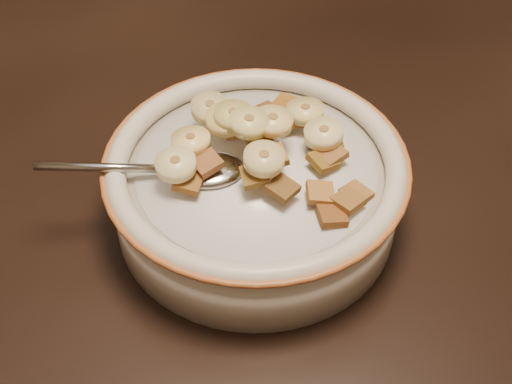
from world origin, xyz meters
TOP-DOWN VIEW (x-y plane):
  - table at (0.00, 0.00)m, footprint 1.41×0.91m
  - chair at (0.15, 0.57)m, footprint 0.48×0.48m
  - cereal_bowl at (0.01, -0.13)m, footprint 0.23×0.23m
  - milk at (0.01, -0.13)m, footprint 0.19×0.19m
  - spoon at (-0.03, -0.12)m, footprint 0.07×0.06m
  - cereal_square_0 at (0.07, -0.09)m, footprint 0.03×0.03m
  - cereal_square_1 at (0.05, -0.20)m, footprint 0.02×0.02m
  - cereal_square_2 at (0.06, -0.16)m, footprint 0.02×0.02m
  - cereal_square_3 at (0.01, -0.10)m, footprint 0.03×0.03m
  - cereal_square_4 at (0.05, -0.16)m, footprint 0.02×0.02m
  - cereal_square_5 at (0.03, -0.10)m, footprint 0.03×0.03m
  - cereal_square_6 at (-0.03, -0.12)m, footprint 0.02×0.02m
  - cereal_square_7 at (0.02, -0.21)m, footprint 0.03×0.03m
  - cereal_square_8 at (0.00, -0.17)m, footprint 0.02×0.02m
  - cereal_square_9 at (0.02, -0.09)m, footprint 0.03×0.03m
  - cereal_square_10 at (0.04, -0.21)m, footprint 0.02×0.02m
  - cereal_square_11 at (0.06, -0.09)m, footprint 0.03×0.03m
  - cereal_square_12 at (-0.04, -0.11)m, footprint 0.03×0.03m
  - cereal_square_13 at (0.02, -0.19)m, footprint 0.03×0.03m
  - cereal_square_14 at (0.05, -0.09)m, footprint 0.02×0.02m
  - cereal_square_15 at (0.01, -0.15)m, footprint 0.03×0.03m
  - cereal_square_16 at (0.06, -0.11)m, footprint 0.03×0.03m
  - cereal_square_17 at (0.06, -0.14)m, footprint 0.03×0.03m
  - cereal_square_18 at (0.06, -0.11)m, footprint 0.03×0.03m
  - cereal_square_19 at (-0.01, -0.15)m, footprint 0.03×0.03m
  - cereal_square_20 at (0.07, -0.15)m, footprint 0.03×0.03m
  - cereal_square_21 at (-0.05, -0.12)m, footprint 0.03×0.03m
  - cereal_square_22 at (0.01, -0.13)m, footprint 0.03×0.03m
  - banana_slice_0 at (0.07, -0.12)m, footprint 0.04×0.04m
  - banana_slice_1 at (0.03, -0.12)m, footprint 0.04×0.04m
  - banana_slice_2 at (-0.05, -0.11)m, footprint 0.04×0.04m
  - banana_slice_3 at (-0.00, -0.15)m, footprint 0.04×0.04m
  - banana_slice_4 at (0.01, -0.12)m, footprint 0.04×0.04m
  - banana_slice_5 at (0.01, -0.10)m, footprint 0.04×0.04m
  - banana_slice_6 at (0.06, -0.15)m, footprint 0.04×0.04m
  - banana_slice_7 at (0.00, -0.10)m, footprint 0.03×0.03m
  - banana_slice_8 at (0.00, -0.08)m, footprint 0.04×0.04m
  - banana_slice_9 at (-0.03, -0.10)m, footprint 0.03×0.03m

SIDE VIEW (x-z plane):
  - chair at x=0.15m, z-range 0.00..0.89m
  - table at x=0.00m, z-range 0.71..0.75m
  - cereal_bowl at x=0.01m, z-range 0.75..0.81m
  - milk at x=0.01m, z-range 0.80..0.81m
  - spoon at x=-0.03m, z-range 0.80..0.82m
  - cereal_square_11 at x=0.06m, z-range 0.80..0.82m
  - cereal_square_1 at x=0.05m, z-range 0.81..0.82m
  - cereal_square_7 at x=0.02m, z-range 0.81..0.82m
  - cereal_square_14 at x=0.05m, z-range 0.81..0.82m
  - cereal_square_0 at x=0.07m, z-range 0.81..0.82m
  - cereal_square_17 at x=0.06m, z-range 0.81..0.82m
  - cereal_square_10 at x=0.04m, z-range 0.81..0.82m
  - cereal_square_4 at x=0.05m, z-range 0.81..0.82m
  - cereal_square_13 at x=0.02m, z-range 0.81..0.82m
  - cereal_square_20 at x=0.07m, z-range 0.81..0.82m
  - cereal_square_2 at x=0.06m, z-range 0.81..0.82m
  - cereal_square_21 at x=-0.05m, z-range 0.81..0.82m
  - cereal_square_16 at x=0.06m, z-range 0.81..0.82m
  - cereal_square_18 at x=0.06m, z-range 0.81..0.82m
  - cereal_square_12 at x=-0.04m, z-range 0.81..0.82m
  - cereal_square_5 at x=0.03m, z-range 0.81..0.82m
  - cereal_square_8 at x=0.00m, z-range 0.81..0.82m
  - cereal_square_9 at x=0.02m, z-range 0.82..0.83m
  - cereal_square_6 at x=-0.03m, z-range 0.82..0.83m
  - banana_slice_0 at x=0.07m, z-range 0.82..0.83m
  - cereal_square_19 at x=-0.01m, z-range 0.82..0.83m
  - cereal_square_3 at x=0.01m, z-range 0.82..0.83m
  - banana_slice_6 at x=0.06m, z-range 0.82..0.83m
  - cereal_square_22 at x=0.01m, z-range 0.82..0.83m
  - banana_slice_9 at x=-0.03m, z-range 0.82..0.83m
  - cereal_square_15 at x=0.01m, z-range 0.82..0.83m
  - banana_slice_2 at x=-0.05m, z-range 0.82..0.84m
  - banana_slice_8 at x=0.00m, z-range 0.82..0.84m
  - banana_slice_7 at x=0.00m, z-range 0.83..0.84m
  - banana_slice_3 at x=0.00m, z-range 0.83..0.84m
  - banana_slice_1 at x=0.03m, z-range 0.83..0.84m
  - banana_slice_5 at x=0.01m, z-range 0.83..0.84m
  - banana_slice_4 at x=0.01m, z-range 0.83..0.85m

